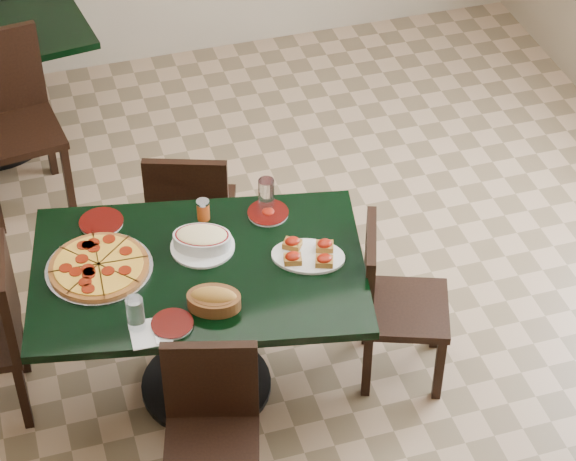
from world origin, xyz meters
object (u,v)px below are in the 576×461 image
object	(u,v)px
chair_far	(191,211)
chair_near	(212,425)
lasagna_casserole	(202,240)
pepperoni_pizza	(99,267)
chair_right	(390,298)
bread_basket	(214,299)
back_chair_near	(9,111)
main_table	(200,298)
bruschetta_platter	(308,254)

from	to	relation	value
chair_far	chair_near	world-z (taller)	chair_far
chair_far	lasagna_casserole	size ratio (longest dim) A/B	2.89
pepperoni_pizza	lasagna_casserole	world-z (taller)	lasagna_casserole
lasagna_casserole	chair_right	bearing A→B (deg)	3.59
chair_near	lasagna_casserole	xyz separation A→B (m)	(0.15, 0.70, 0.35)
chair_near	bread_basket	bearing A→B (deg)	87.87
chair_far	pepperoni_pizza	world-z (taller)	chair_far
chair_near	chair_right	distance (m)	1.04
chair_far	lasagna_casserole	distance (m)	0.68
back_chair_near	lasagna_casserole	world-z (taller)	back_chair_near
lasagna_casserole	bread_basket	world-z (taller)	bread_basket
main_table	bread_basket	distance (m)	0.33
chair_near	main_table	bearing A→B (deg)	95.91
chair_far	bruschetta_platter	world-z (taller)	chair_far
chair_right	lasagna_casserole	world-z (taller)	lasagna_casserole
back_chair_near	pepperoni_pizza	bearing A→B (deg)	-88.86
chair_near	lasagna_casserole	bearing A→B (deg)	93.71
chair_near	bread_basket	size ratio (longest dim) A/B	3.10
bread_basket	chair_far	bearing A→B (deg)	105.48
lasagna_casserole	bread_basket	size ratio (longest dim) A/B	1.11
chair_far	back_chair_near	distance (m)	1.24
bruschetta_platter	lasagna_casserole	bearing A→B (deg)	-179.84
main_table	bread_basket	world-z (taller)	bread_basket
lasagna_casserole	chair_far	bearing A→B (deg)	104.12
bread_basket	chair_near	bearing A→B (deg)	-85.79
back_chair_near	chair_near	bearing A→B (deg)	-84.11
lasagna_casserole	bruschetta_platter	world-z (taller)	lasagna_casserole
bread_basket	bruschetta_platter	world-z (taller)	bread_basket
chair_far	bread_basket	xyz separation A→B (m)	(-0.11, -0.95, 0.33)
chair_far	chair_near	xyz separation A→B (m)	(-0.22, -1.29, -0.02)
bruschetta_platter	main_table	bearing A→B (deg)	-164.53
chair_right	lasagna_casserole	bearing A→B (deg)	93.13
main_table	lasagna_casserole	world-z (taller)	lasagna_casserole
bruschetta_platter	pepperoni_pizza	bearing A→B (deg)	-166.86
pepperoni_pizza	bread_basket	xyz separation A→B (m)	(0.41, -0.35, 0.02)
main_table	lasagna_casserole	distance (m)	0.26
chair_near	pepperoni_pizza	distance (m)	0.82
chair_near	lasagna_casserole	distance (m)	0.80
back_chair_near	bruschetta_platter	size ratio (longest dim) A/B	2.58
main_table	pepperoni_pizza	xyz separation A→B (m)	(-0.40, 0.10, 0.20)
chair_near	chair_right	size ratio (longest dim) A/B	0.98
lasagna_casserole	main_table	bearing A→B (deg)	-91.85
back_chair_near	bruschetta_platter	world-z (taller)	back_chair_near
chair_near	chair_right	world-z (taller)	chair_right
back_chair_near	pepperoni_pizza	xyz separation A→B (m)	(0.23, -1.58, 0.22)
chair_right	lasagna_casserole	distance (m)	0.88
chair_far	chair_near	distance (m)	1.31
lasagna_casserole	bruschetta_platter	distance (m)	0.45
pepperoni_pizza	bruschetta_platter	distance (m)	0.88
chair_right	pepperoni_pizza	xyz separation A→B (m)	(-1.22, 0.23, 0.31)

